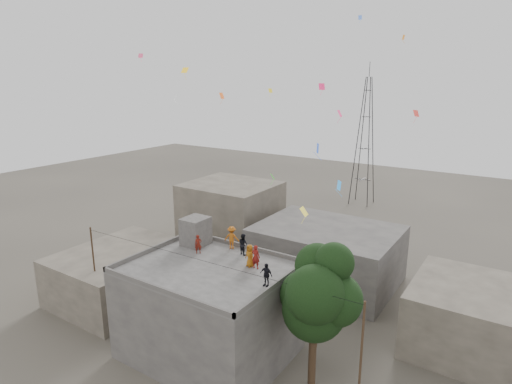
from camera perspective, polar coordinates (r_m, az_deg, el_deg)
ground at (r=30.59m, az=-6.13°, el=-20.42°), size 140.00×140.00×0.00m
main_building at (r=28.94m, az=-6.30°, el=-15.47°), size 10.00×8.00×6.10m
parapet at (r=27.48m, az=-6.49°, el=-9.69°), size 10.00×8.00×0.30m
stair_head_box at (r=30.93m, az=-8.05°, el=-5.21°), size 1.60×1.80×2.00m
neighbor_west at (r=37.77m, az=-17.50°, el=-10.35°), size 8.00×10.00×4.00m
neighbor_north at (r=39.05m, az=9.35°, el=-8.19°), size 12.00×9.00×5.00m
neighbor_northwest at (r=46.01m, az=-3.33°, el=-3.12°), size 9.00×8.00×7.00m
neighbor_east at (r=33.00m, az=26.27°, el=-14.68°), size 7.00×8.00×4.40m
tree at (r=24.45m, az=8.29°, el=-13.40°), size 4.90×4.60×9.10m
utility_line at (r=27.45m, az=-7.22°, el=-15.43°), size 20.12×0.62×7.40m
transmission_tower at (r=63.05m, az=14.32°, el=6.51°), size 2.97×2.97×20.01m
person_red_adult at (r=26.97m, az=-0.03°, el=-8.64°), size 0.58×0.39×1.54m
person_orange_child at (r=27.25m, az=-0.83°, el=-8.48°), size 0.83×0.68×1.46m
person_dark_child at (r=29.08m, az=-1.73°, el=-6.95°), size 0.84×0.74×1.45m
person_dark_adult at (r=24.85m, az=1.37°, el=-10.96°), size 0.83×0.39×1.39m
person_orange_adult at (r=30.03m, az=-3.25°, el=-6.08°), size 1.19×0.93×1.63m
person_red_child at (r=29.51m, az=-7.71°, el=-6.92°), size 0.56×0.55×1.30m
kites at (r=30.16m, az=4.28°, el=9.94°), size 21.34×16.61×12.50m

